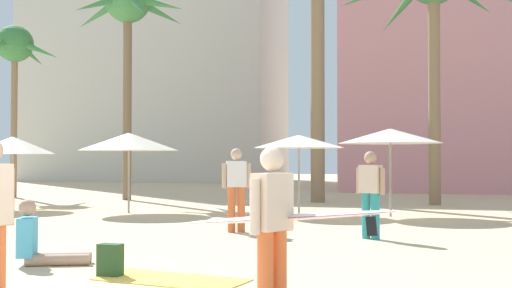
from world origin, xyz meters
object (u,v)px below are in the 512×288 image
palm_tree_left (14,52)px  cafe_umbrella_1 (129,142)px  cafe_umbrella_0 (299,142)px  person_near_left (275,220)px  cafe_umbrella_3 (390,136)px  person_near_right (371,191)px  beach_towel (171,280)px  backpack (111,261)px  person_mid_left (236,186)px  cafe_umbrella_5 (13,145)px  palm_tree_far_left (128,13)px  person_far_right (40,243)px

palm_tree_left → cafe_umbrella_1: bearing=-36.9°
cafe_umbrella_0 → person_near_left: size_ratio=0.97×
person_near_left → cafe_umbrella_3: bearing=-64.9°
person_near_right → palm_tree_left: bearing=80.8°
palm_tree_left → beach_towel: (12.69, -14.93, -5.76)m
backpack → person_mid_left: (0.14, 5.27, 0.75)m
palm_tree_left → cafe_umbrella_0: 13.99m
cafe_umbrella_5 → beach_towel: size_ratio=1.32×
person_near_right → cafe_umbrella_5: bearing=92.7°
palm_tree_left → beach_towel: size_ratio=3.66×
cafe_umbrella_5 → beach_towel: (8.82, -9.35, -1.91)m
cafe_umbrella_3 → cafe_umbrella_1: bearing=-174.4°
person_near_left → person_mid_left: (-2.31, 6.54, 0.06)m
palm_tree_left → person_near_left: bearing=-48.5°
person_near_left → palm_tree_far_left: bearing=-31.6°
palm_tree_far_left → beach_towel: bearing=-62.4°
backpack → person_near_right: (2.91, 4.84, 0.70)m
cafe_umbrella_0 → person_mid_left: 4.62m
backpack → palm_tree_far_left: bearing=28.6°
person_near_right → person_far_right: size_ratio=1.56×
cafe_umbrella_3 → person_far_right: 10.38m
person_mid_left → person_near_right: bearing=-120.6°
person_mid_left → person_near_left: bearing=177.8°
beach_towel → person_near_left: (1.60, -1.23, 0.89)m
palm_tree_far_left → beach_towel: palm_tree_far_left is taller
person_far_right → person_near_right: bearing=22.9°
person_near_right → backpack: bearing=174.1°
palm_tree_left → person_far_right: 18.54m
cafe_umbrella_1 → cafe_umbrella_5: size_ratio=1.13×
palm_tree_left → cafe_umbrella_0: palm_tree_left is taller
person_far_right → backpack: bearing=-44.5°
palm_tree_far_left → cafe_umbrella_3: 11.90m
cafe_umbrella_1 → person_far_right: size_ratio=2.61×
cafe_umbrella_3 → person_near_left: size_ratio=1.06×
cafe_umbrella_3 → backpack: (-3.03, -9.80, -1.91)m
palm_tree_left → beach_towel: bearing=-49.6°
palm_tree_far_left → person_mid_left: 13.02m
beach_towel → person_mid_left: person_mid_left is taller
beach_towel → person_near_right: size_ratio=1.13×
palm_tree_far_left → cafe_umbrella_0: bearing=-33.0°
cafe_umbrella_3 → person_mid_left: bearing=-122.6°
cafe_umbrella_0 → cafe_umbrella_1: size_ratio=0.90×
palm_tree_far_left → person_far_right: bearing=-69.0°
palm_tree_far_left → person_mid_left: size_ratio=4.79×
person_near_right → beach_towel: bearing=-177.9°
beach_towel → person_near_left: 2.21m
palm_tree_left → person_near_right: bearing=-34.3°
cafe_umbrella_0 → cafe_umbrella_5: bearing=-177.1°
person_near_right → palm_tree_far_left: bearing=70.0°
palm_tree_left → person_mid_left: size_ratio=3.95×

